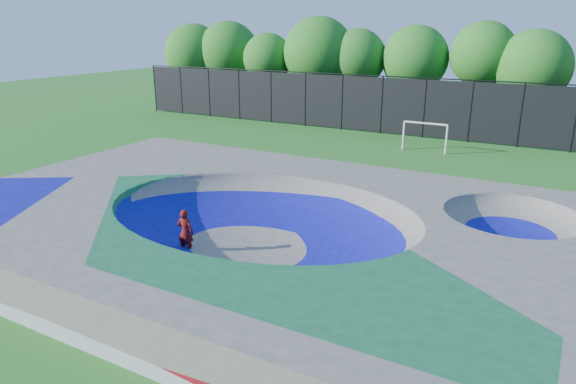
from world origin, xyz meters
name	(u,v)px	position (x,y,z in m)	size (l,w,h in m)	color
ground	(261,248)	(0.00, 0.00, 0.00)	(120.00, 120.00, 0.00)	#1E611B
skate_deck	(261,228)	(0.00, 0.00, 0.75)	(22.00, 14.00, 1.50)	gray
skater	(185,232)	(-1.98, -1.55, 0.79)	(0.57, 0.38, 1.57)	#B5130E
skateboard	(187,253)	(-1.98, -1.55, 0.03)	(0.78, 0.22, 0.05)	black
soccer_goal	(425,132)	(1.16, 16.95, 1.24)	(2.72, 0.12, 1.79)	silver
fence	(424,107)	(0.00, 21.00, 2.10)	(48.09, 0.09, 4.04)	black
treeline	(387,59)	(-4.54, 26.37, 4.84)	(52.96, 6.87, 8.10)	#453322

